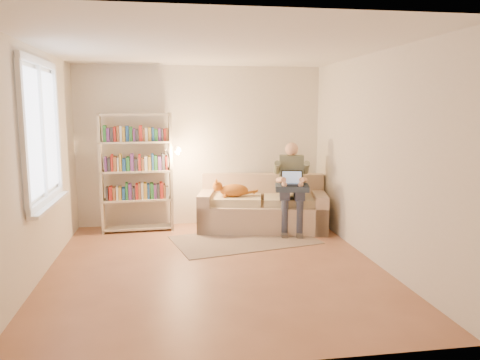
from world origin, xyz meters
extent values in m
plane|color=#925C42|center=(0.00, 0.00, 0.00)|extent=(4.50, 4.50, 0.00)
cube|color=white|center=(0.00, 0.00, 2.60)|extent=(4.00, 4.50, 0.02)
cube|color=silver|center=(-2.00, 0.00, 1.30)|extent=(0.02, 4.50, 2.60)
cube|color=silver|center=(2.00, 0.00, 1.30)|extent=(0.02, 4.50, 2.60)
cube|color=silver|center=(0.00, 2.25, 1.30)|extent=(4.00, 0.02, 2.60)
cube|color=silver|center=(0.00, -2.25, 1.30)|extent=(4.00, 0.02, 2.60)
plane|color=white|center=(-1.97, 0.20, 1.65)|extent=(0.00, 1.50, 1.50)
cube|color=white|center=(-1.96, 0.20, 2.44)|extent=(0.05, 1.50, 0.08)
cube|color=white|center=(-1.96, 0.20, 0.86)|extent=(0.05, 1.50, 0.08)
cube|color=white|center=(-1.96, 0.20, 1.65)|extent=(0.04, 0.05, 1.50)
cube|color=white|center=(-1.92, 0.20, 0.81)|extent=(0.12, 1.52, 0.04)
cube|color=tan|center=(0.94, 1.70, 0.21)|extent=(2.14, 1.29, 0.42)
cube|color=tan|center=(1.01, 2.04, 0.63)|extent=(1.99, 0.61, 0.43)
cube|color=tan|center=(0.06, 1.89, 0.30)|extent=(0.38, 0.92, 0.60)
cube|color=tan|center=(1.82, 1.51, 0.30)|extent=(0.38, 0.92, 0.60)
cube|color=beige|center=(0.49, 1.74, 0.48)|extent=(0.95, 0.76, 0.12)
cube|color=beige|center=(1.37, 1.56, 0.48)|extent=(0.95, 0.76, 0.12)
cube|color=#666E59|center=(1.38, 1.63, 0.93)|extent=(0.41, 0.28, 0.52)
sphere|color=tan|center=(1.38, 1.61, 1.29)|extent=(0.21, 0.21, 0.21)
cube|color=#343749|center=(1.22, 1.42, 0.62)|extent=(0.23, 0.44, 0.16)
cube|color=#343749|center=(1.44, 1.37, 0.62)|extent=(0.23, 0.44, 0.16)
cylinder|color=#343749|center=(1.18, 1.21, 0.28)|extent=(0.11, 0.11, 0.56)
cylinder|color=#343749|center=(1.40, 1.17, 0.28)|extent=(0.11, 0.11, 0.56)
ellipsoid|color=orange|center=(0.48, 1.72, 0.64)|extent=(0.49, 0.33, 0.20)
sphere|color=orange|center=(0.22, 1.73, 0.71)|extent=(0.16, 0.16, 0.16)
cylinder|color=orange|center=(0.72, 1.71, 0.60)|extent=(0.22, 0.09, 0.06)
cube|color=#283547|center=(1.30, 1.38, 0.72)|extent=(0.58, 0.51, 0.08)
cube|color=black|center=(1.29, 1.35, 0.77)|extent=(0.36, 0.28, 0.02)
cube|color=black|center=(1.32, 1.45, 0.87)|extent=(0.32, 0.12, 0.21)
plane|color=#8CA5CC|center=(1.32, 1.45, 0.87)|extent=(0.30, 0.11, 0.29)
cube|color=beige|center=(-1.56, 1.87, 0.93)|extent=(0.05, 0.28, 1.85)
cube|color=beige|center=(-0.50, 1.93, 0.93)|extent=(0.05, 0.28, 1.85)
cube|color=beige|center=(-1.03, 1.90, 0.05)|extent=(1.12, 0.34, 0.03)
cube|color=beige|center=(-1.03, 1.90, 0.50)|extent=(1.12, 0.34, 0.03)
cube|color=beige|center=(-1.03, 1.90, 0.95)|extent=(1.12, 0.34, 0.03)
cube|color=beige|center=(-1.03, 1.90, 1.40)|extent=(1.12, 0.34, 0.03)
cube|color=beige|center=(-1.03, 1.90, 1.82)|extent=(1.12, 0.34, 0.03)
cube|color=#995933|center=(-1.03, 1.90, 0.63)|extent=(0.95, 0.27, 0.22)
cube|color=silver|center=(-1.03, 1.90, 1.08)|extent=(0.95, 0.27, 0.22)
cube|color=gold|center=(-1.03, 1.90, 1.53)|extent=(0.95, 0.27, 0.22)
cylinder|color=beige|center=(-0.58, 1.92, 0.99)|extent=(0.10, 0.10, 0.04)
cone|color=beige|center=(-0.41, 1.81, 1.27)|extent=(0.13, 0.15, 0.15)
cube|color=gray|center=(0.54, 1.09, 0.01)|extent=(2.23, 1.61, 0.01)
camera|label=1|loc=(-0.55, -5.47, 1.92)|focal=35.00mm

